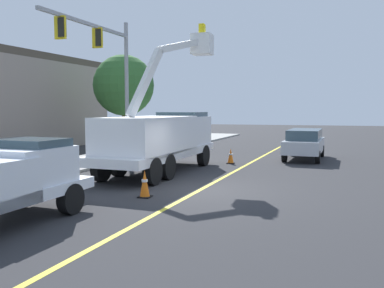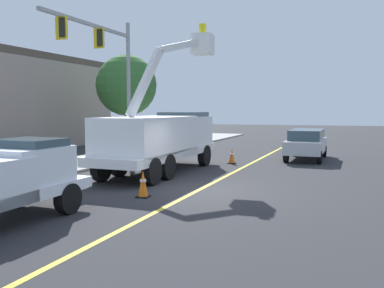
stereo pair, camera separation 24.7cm
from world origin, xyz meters
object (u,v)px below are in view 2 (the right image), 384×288
(passing_minivan, at_px, (307,142))
(traffic_signal_mast, at_px, (108,61))
(utility_bucket_truck, at_px, (161,137))
(traffic_cone_mid_front, at_px, (143,184))
(traffic_cone_mid_rear, at_px, (232,156))

(passing_minivan, relative_size, traffic_signal_mast, 0.64)
(utility_bucket_truck, distance_m, traffic_cone_mid_front, 5.40)
(utility_bucket_truck, distance_m, traffic_signal_mast, 5.92)
(traffic_cone_mid_rear, bearing_deg, traffic_cone_mid_front, 171.83)
(traffic_cone_mid_front, xyz_separation_m, traffic_cone_mid_rear, (8.84, -1.27, -0.05))
(traffic_cone_mid_rear, distance_m, traffic_signal_mast, 8.20)
(passing_minivan, relative_size, traffic_cone_mid_front, 5.62)
(utility_bucket_truck, height_order, traffic_cone_mid_rear, utility_bucket_truck)
(passing_minivan, bearing_deg, utility_bucket_truck, 136.73)
(traffic_signal_mast, bearing_deg, passing_minivan, -67.56)
(utility_bucket_truck, height_order, passing_minivan, utility_bucket_truck)
(passing_minivan, height_order, traffic_signal_mast, traffic_signal_mast)
(traffic_cone_mid_front, height_order, traffic_signal_mast, traffic_signal_mast)
(traffic_cone_mid_rear, bearing_deg, traffic_signal_mast, 101.12)
(utility_bucket_truck, distance_m, passing_minivan, 9.15)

